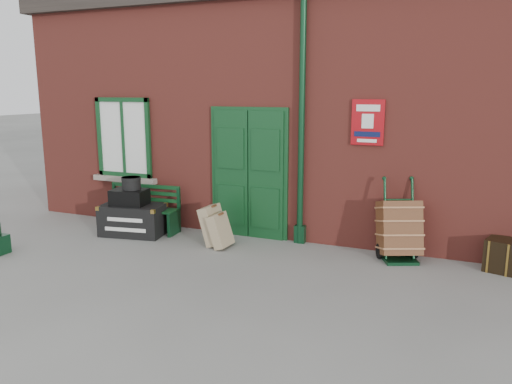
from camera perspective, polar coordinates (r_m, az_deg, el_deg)
The scene contains 10 objects.
ground at distance 7.49m, azimuth -3.21°, elevation -8.25°, with size 80.00×80.00×0.00m, color gray.
station_building at distance 10.30m, azimuth 5.30°, elevation 9.45°, with size 10.30×4.30×4.36m.
bench at distance 9.35m, azimuth -12.86°, elevation -1.69°, with size 1.43×0.54×0.87m.
houdini_trunk at distance 9.15m, azimuth -13.88°, elevation -3.10°, with size 1.09×0.60×0.55m, color black.
strongbox at distance 9.08m, azimuth -14.25°, elevation -0.56°, with size 0.60×0.44×0.27m, color black.
hatbox at distance 9.04m, azimuth -14.07°, elevation 0.98°, with size 0.33×0.33×0.22m, color black.
suitcase_back at distance 8.34m, azimuth -4.90°, elevation -3.78°, with size 0.18×0.46×0.64m, color tan.
suitcase_front at distance 8.19m, azimuth -4.10°, elevation -4.40°, with size 0.17×0.41×0.55m, color tan.
porter_trolley at distance 7.87m, azimuth 16.03°, elevation -4.10°, with size 0.80×0.82×1.22m.
dark_trunk at distance 7.95m, azimuth 27.12°, elevation -6.61°, with size 0.65×0.42×0.47m, color black.
Camera 1 is at (3.11, -6.32, 2.55)m, focal length 35.00 mm.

